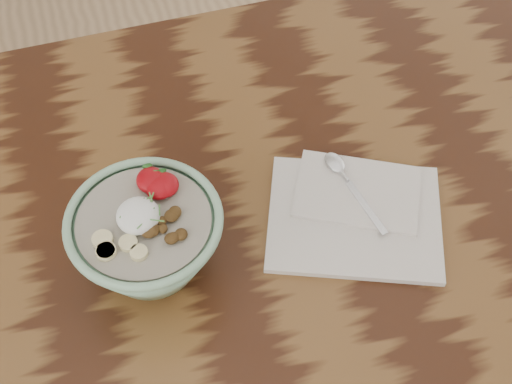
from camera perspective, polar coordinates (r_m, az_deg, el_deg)
table at (r=110.50cm, az=-3.61°, el=-5.23°), size 160.00×90.00×75.00cm
breakfast_bowl at (r=94.02cm, az=-8.67°, el=-3.62°), size 20.25×20.25×13.51cm
napkin at (r=103.78cm, az=7.93°, el=-1.61°), size 30.18×27.54×1.51cm
spoon at (r=106.21cm, az=6.93°, el=1.49°), size 4.50×16.25×0.85cm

